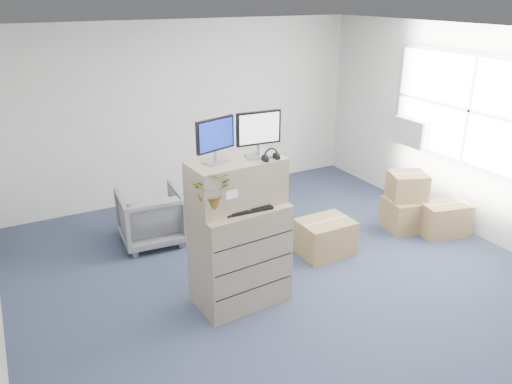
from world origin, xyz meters
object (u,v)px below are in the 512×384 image
at_px(filing_cabinet_lower, 240,255).
at_px(office_chair, 151,214).
at_px(keyboard, 246,209).
at_px(water_bottle, 244,193).
at_px(monitor_right, 259,132).
at_px(monitor_left, 215,138).
at_px(potted_plant, 212,196).

relative_size(filing_cabinet_lower, office_chair, 1.39).
height_order(keyboard, water_bottle, water_bottle).
distance_m(monitor_right, keyboard, 0.79).
bearing_deg(monitor_left, filing_cabinet_lower, -35.41).
relative_size(potted_plant, office_chair, 0.60).
bearing_deg(monitor_right, keyboard, -141.80).
xyz_separation_m(filing_cabinet_lower, water_bottle, (0.06, 0.02, 0.69)).
bearing_deg(keyboard, water_bottle, 76.96).
height_order(monitor_left, potted_plant, monitor_left).
bearing_deg(monitor_right, office_chair, 115.15).
xyz_separation_m(monitor_right, office_chair, (-0.70, 1.75, -1.48)).
distance_m(monitor_right, office_chair, 2.40).
xyz_separation_m(monitor_right, keyboard, (-0.23, -0.16, -0.74)).
xyz_separation_m(keyboard, office_chair, (-0.47, 1.91, -0.74)).
bearing_deg(office_chair, potted_plant, 97.10).
bearing_deg(potted_plant, office_chair, 92.84).
height_order(monitor_left, water_bottle, monitor_left).
distance_m(filing_cabinet_lower, monitor_right, 1.34).
xyz_separation_m(monitor_right, water_bottle, (-0.19, -0.02, -0.63)).
bearing_deg(potted_plant, filing_cabinet_lower, 19.24).
distance_m(monitor_right, water_bottle, 0.65).
bearing_deg(monitor_left, office_chair, 80.97).
bearing_deg(keyboard, potted_plant, -175.60).
height_order(monitor_left, keyboard, monitor_left).
bearing_deg(filing_cabinet_lower, office_chair, 99.76).
height_order(monitor_left, office_chair, monitor_left).
distance_m(monitor_left, water_bottle, 0.67).
relative_size(water_bottle, office_chair, 0.31).
relative_size(keyboard, office_chair, 0.63).
height_order(water_bottle, office_chair, water_bottle).
relative_size(monitor_left, monitor_right, 0.94).
bearing_deg(water_bottle, monitor_right, 6.94).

